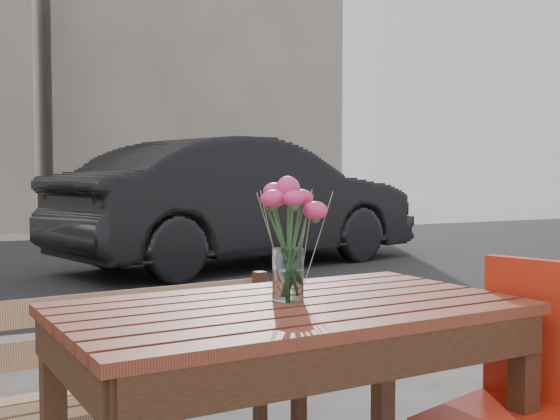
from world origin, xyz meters
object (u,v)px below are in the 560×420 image
Objects in this scene: main_table at (290,349)px; main_vase at (288,224)px; parked_car at (242,203)px; red_chair at (535,396)px.

main_table is 0.35m from main_vase.
main_vase is 0.07× the size of parked_car.
main_table is 3.72× the size of main_vase.
main_vase is at bearing -135.87° from red_chair.
main_table is 0.70m from red_chair.
parked_car is (2.58, 6.23, 0.12)m from main_table.
main_vase is 6.71m from parked_car.
main_vase is at bearing 70.10° from main_table.
main_table is 1.47× the size of red_chair.
parked_car is at bearing 67.45° from main_vase.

